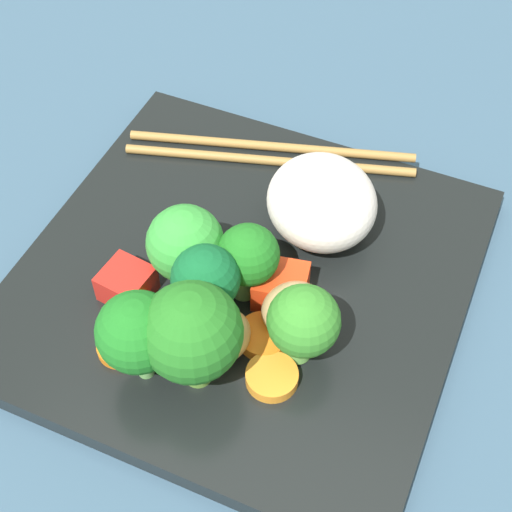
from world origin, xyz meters
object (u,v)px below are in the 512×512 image
(rice_mound, at_px, (322,202))
(broccoli_floret_0, at_px, (206,279))
(chopstick_pair, at_px, (270,153))
(square_plate, at_px, (244,279))
(carrot_slice_1, at_px, (272,377))

(rice_mound, xyz_separation_m, broccoli_floret_0, (0.09, -0.04, 0.01))
(broccoli_floret_0, xyz_separation_m, chopstick_pair, (-0.14, -0.02, -0.03))
(square_plate, bearing_deg, rice_mound, 149.67)
(rice_mound, distance_m, broccoli_floret_0, 0.10)
(square_plate, distance_m, broccoli_floret_0, 0.06)
(square_plate, xyz_separation_m, carrot_slice_1, (0.06, 0.05, 0.01))
(rice_mound, height_order, carrot_slice_1, rice_mound)
(chopstick_pair, bearing_deg, broccoli_floret_0, 81.27)
(broccoli_floret_0, relative_size, chopstick_pair, 0.29)
(square_plate, relative_size, broccoli_floret_0, 4.67)
(carrot_slice_1, xyz_separation_m, chopstick_pair, (-0.17, -0.07, -0.00))
(square_plate, bearing_deg, carrot_slice_1, 35.69)
(rice_mound, bearing_deg, carrot_slice_1, 7.46)
(chopstick_pair, bearing_deg, carrot_slice_1, 96.48)
(broccoli_floret_0, distance_m, carrot_slice_1, 0.07)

